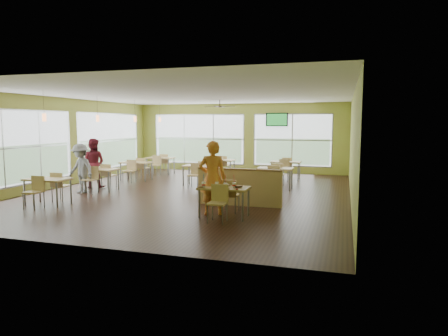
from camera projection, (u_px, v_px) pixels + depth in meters
The scene contains 20 objects.
room at pixel (192, 144), 13.04m from camera, with size 12.00×12.04×3.20m.
window_bays at pixel (160, 143), 16.74m from camera, with size 9.24×10.24×2.38m.
main_table at pixel (224, 192), 9.72m from camera, with size 1.22×1.52×0.87m.
half_wall_divider at pixel (239, 187), 11.11m from camera, with size 2.40×0.14×1.04m.
dining_tables at pixel (183, 167), 15.08m from camera, with size 6.92×8.72×0.87m.
pendant_lights at pixel (117, 119), 14.51m from camera, with size 0.11×7.31×0.86m.
ceiling_fan at pixel (220, 106), 15.74m from camera, with size 1.25×1.25×0.29m.
tv_backwall at pixel (277, 120), 18.03m from camera, with size 1.00×0.07×0.60m.
man_plaid at pixel (212, 178), 9.94m from camera, with size 0.68×0.45×1.87m, color red.
patron_maroon at pixel (93, 163), 14.15m from camera, with size 0.85×0.66×1.76m, color maroon.
patron_grey at pixel (81, 169), 13.08m from camera, with size 1.05×0.60×1.62m, color slate.
cup_blue at pixel (204, 185), 9.61m from camera, with size 0.10×0.10×0.36m.
cup_yellow at pixel (217, 184), 9.69m from camera, with size 0.09×0.09×0.33m.
cup_red_near at pixel (225, 186), 9.45m from camera, with size 0.10×0.10×0.35m.
cup_red_far at pixel (234, 185), 9.56m from camera, with size 0.09×0.09×0.34m.
food_basket at pixel (238, 186), 9.60m from camera, with size 0.22×0.22×0.05m.
ketchup_cup at pixel (237, 189), 9.31m from camera, with size 0.06×0.06×0.02m, color #9E1B0F.
wrapper_left at pixel (201, 187), 9.62m from camera, with size 0.18×0.16×0.04m, color olive.
wrapper_mid at pixel (227, 185), 9.88m from camera, with size 0.21×0.19×0.05m, color olive.
wrapper_right at pixel (227, 188), 9.37m from camera, with size 0.13×0.12×0.03m, color olive.
Camera 1 is at (4.78, -12.18, 2.30)m, focal length 32.00 mm.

